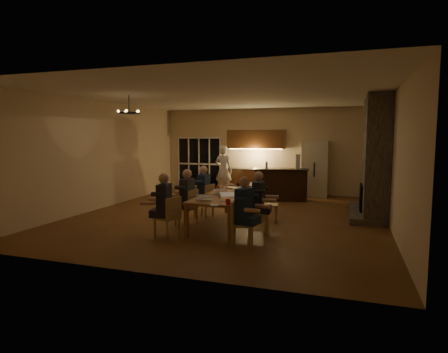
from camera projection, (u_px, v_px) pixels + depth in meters
The scene contains 44 objects.
floor at pixel (229, 216), 10.16m from camera, with size 9.00×9.00×0.00m, color brown.
back_wall at pixel (265, 151), 14.26m from camera, with size 8.00×0.04×3.20m, color beige.
left_wall at pixel (102, 155), 11.26m from camera, with size 0.04×9.00×3.20m, color beige.
right_wall at pixel (393, 160), 8.73m from camera, with size 0.04×9.00×3.20m, color beige.
ceiling at pixel (229, 96), 9.82m from camera, with size 8.00×9.00×0.04m, color white.
french_doors at pixel (199, 164), 15.12m from camera, with size 1.86×0.08×2.10m, color black.
fireplace at pixel (375, 157), 9.96m from camera, with size 0.58×2.50×3.20m, color #6D6255.
kitchenette at pixel (255, 162), 14.09m from camera, with size 2.24×0.68×2.40m, color brown, non-canonical shape.
refrigerator at pixel (315, 169), 13.37m from camera, with size 0.90×0.68×2.00m, color beige.
dining_table at pixel (228, 209), 9.16m from camera, with size 1.10×2.87×0.75m, color tan.
bar_island at pixel (281, 184), 12.62m from camera, with size 1.81×0.68×1.08m, color black.
chair_left_near at pixel (167, 217), 7.92m from camera, with size 0.44×0.44×0.89m, color tan, non-canonical shape.
chair_left_mid at pixel (186, 208), 8.99m from camera, with size 0.44×0.44×0.89m, color tan, non-canonical shape.
chair_left_far at pixel (204, 201), 9.99m from camera, with size 0.44×0.44×0.89m, color tan, non-canonical shape.
chair_right_near at pixel (243, 224), 7.34m from camera, with size 0.44×0.44×0.89m, color tan, non-canonical shape.
chair_right_mid at pixel (259, 213), 8.38m from camera, with size 0.44×0.44×0.89m, color tan, non-canonical shape.
chair_right_far at pixel (269, 204), 9.42m from camera, with size 0.44×0.44×0.89m, color tan, non-canonical shape.
person_left_near at pixel (164, 206), 7.92m from camera, with size 0.60×0.60×1.38m, color #262731, non-canonical shape.
person_right_near at pixel (244, 211), 7.30m from camera, with size 0.60×0.60×1.38m, color #1C2A47, non-canonical shape.
person_left_mid at pixel (187, 198), 8.90m from camera, with size 0.60×0.60×1.38m, color #32383B, non-canonical shape.
person_right_mid at pixel (258, 202), 8.37m from camera, with size 0.60×0.60×1.38m, color #262731, non-canonical shape.
person_left_far at pixel (204, 191), 9.98m from camera, with size 0.60×0.60×1.38m, color #1C2A47, non-canonical shape.
standing_person at pixel (224, 171), 13.62m from camera, with size 0.67×0.44×1.83m, color white.
chandelier at pixel (129, 113), 9.58m from camera, with size 0.56×0.56×0.03m, color black.
laptop_a at pixel (205, 195), 8.25m from camera, with size 0.32×0.28×0.23m, color silver, non-canonical shape.
laptop_b at pixel (228, 196), 8.17m from camera, with size 0.32×0.28×0.23m, color silver, non-canonical shape.
laptop_c at pixel (219, 189), 9.19m from camera, with size 0.32×0.28×0.23m, color silver, non-canonical shape.
laptop_d at pixel (237, 190), 8.99m from camera, with size 0.32×0.28×0.23m, color silver, non-canonical shape.
laptop_e at pixel (233, 184), 10.16m from camera, with size 0.32×0.28×0.23m, color silver, non-canonical shape.
laptop_f at pixel (250, 185), 9.98m from camera, with size 0.32×0.28×0.23m, color silver, non-canonical shape.
mug_front at pixel (218, 194), 8.75m from camera, with size 0.08×0.08×0.10m, color silver.
mug_mid at pixel (236, 190), 9.54m from camera, with size 0.09×0.09×0.10m, color silver.
mug_back at pixel (223, 187), 9.99m from camera, with size 0.07×0.07×0.10m, color silver.
redcup_near at pixel (228, 202), 7.72m from camera, with size 0.10×0.10×0.12m, color red.
redcup_mid at pixel (218, 188), 9.69m from camera, with size 0.10×0.10×0.12m, color red.
redcup_far at pixel (248, 185), 10.34m from camera, with size 0.10×0.10×0.12m, color red.
can_silver at pixel (220, 196), 8.47m from camera, with size 0.06×0.06×0.12m, color #B2B2B7.
can_cola at pixel (238, 184), 10.50m from camera, with size 0.07×0.07×0.12m, color #3F0F0C.
plate_near at pixel (237, 198), 8.47m from camera, with size 0.24×0.24×0.02m, color silver.
plate_left at pixel (200, 199), 8.34m from camera, with size 0.23×0.23×0.02m, color silver.
plate_far at pixel (251, 190), 9.71m from camera, with size 0.28×0.28×0.02m, color silver.
notepad at pixel (214, 205), 7.63m from camera, with size 0.15×0.22×0.01m, color white.
bar_bottle at pixel (267, 165), 12.61m from camera, with size 0.08×0.08×0.24m, color #99999E.
bar_blender at pixel (298, 162), 12.43m from camera, with size 0.15×0.15×0.48m, color silver.
Camera 1 is at (3.02, -9.52, 2.15)m, focal length 30.00 mm.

